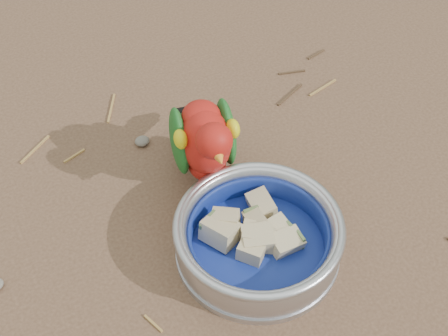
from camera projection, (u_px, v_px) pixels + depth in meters
ground at (229, 322)px, 0.83m from camera, size 60.00×60.00×0.00m
food_bowl at (258, 249)px, 0.89m from camera, size 0.21×0.21×0.02m
bowl_wall at (258, 235)px, 0.87m from camera, size 0.21×0.21×0.04m
fruit_wedges at (258, 239)px, 0.87m from camera, size 0.13×0.13×0.03m
lory_parrot at (205, 148)px, 0.92m from camera, size 0.12×0.20×0.15m
ground_debris at (204, 301)px, 0.84m from camera, size 0.90×0.80×0.01m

